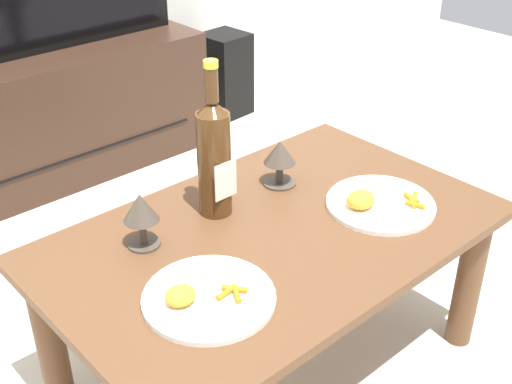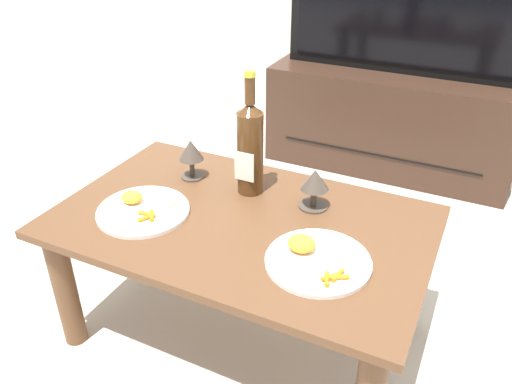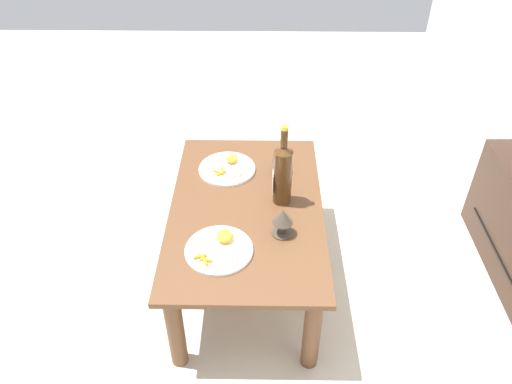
% 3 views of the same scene
% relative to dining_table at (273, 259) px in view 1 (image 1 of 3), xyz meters
% --- Properties ---
extents(ground_plane, '(6.40, 6.40, 0.00)m').
position_rel_dining_table_xyz_m(ground_plane, '(0.00, 0.00, -0.36)').
color(ground_plane, beige).
extents(dining_table, '(1.07, 0.67, 0.44)m').
position_rel_dining_table_xyz_m(dining_table, '(0.00, 0.00, 0.00)').
color(dining_table, brown).
rests_on(dining_table, ground_plane).
extents(tv_stand, '(1.21, 0.44, 0.50)m').
position_rel_dining_table_xyz_m(tv_stand, '(0.13, 1.40, -0.11)').
color(tv_stand, '#382319').
rests_on(tv_stand, ground_plane).
extents(floor_speaker, '(0.21, 0.21, 0.39)m').
position_rel_dining_table_xyz_m(floor_speaker, '(1.01, 1.40, -0.16)').
color(floor_speaker, black).
rests_on(floor_speaker, ground_plane).
extents(wine_bottle, '(0.08, 0.08, 0.38)m').
position_rel_dining_table_xyz_m(wine_bottle, '(-0.05, 0.15, 0.24)').
color(wine_bottle, '#4C2D14').
rests_on(wine_bottle, dining_table).
extents(goblet_left, '(0.08, 0.08, 0.13)m').
position_rel_dining_table_xyz_m(goblet_left, '(-0.26, 0.15, 0.17)').
color(goblet_left, '#473D33').
rests_on(goblet_left, dining_table).
extents(goblet_right, '(0.09, 0.09, 0.12)m').
position_rel_dining_table_xyz_m(goblet_right, '(0.16, 0.15, 0.16)').
color(goblet_right, '#473D33').
rests_on(goblet_right, dining_table).
extents(dinner_plate_left, '(0.27, 0.27, 0.05)m').
position_rel_dining_table_xyz_m(dinner_plate_left, '(-0.27, -0.10, 0.09)').
color(dinner_plate_left, white).
rests_on(dinner_plate_left, dining_table).
extents(dinner_plate_right, '(0.27, 0.27, 0.05)m').
position_rel_dining_table_xyz_m(dinner_plate_right, '(0.27, -0.10, 0.09)').
color(dinner_plate_right, white).
rests_on(dinner_plate_right, dining_table).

